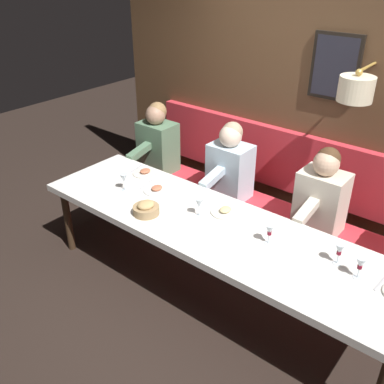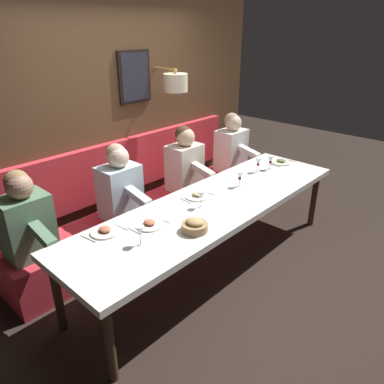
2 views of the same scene
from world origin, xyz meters
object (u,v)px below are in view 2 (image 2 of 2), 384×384
object	(u,v)px
wine_glass_1	(258,162)
bread_bowl	(195,226)
dining_table	(214,207)
wine_glass_3	(201,196)
wine_glass_4	(240,176)
diner_near	(185,161)
diner_nearest	(232,144)
wine_glass_2	(140,232)
wine_glass_0	(270,160)
diner_far	(25,218)
diner_middle	(120,184)

from	to	relation	value
wine_glass_1	bread_bowl	world-z (taller)	wine_glass_1
dining_table	wine_glass_3	distance (m)	0.24
wine_glass_3	wine_glass_4	world-z (taller)	same
diner_near	diner_nearest	bearing A→B (deg)	-90.00
dining_table	diner_nearest	distance (m)	1.69
dining_table	diner_nearest	size ratio (longest dim) A/B	4.08
dining_table	wine_glass_4	bearing A→B (deg)	-84.13
wine_glass_3	wine_glass_2	bearing A→B (deg)	95.82
diner_nearest	diner_near	world-z (taller)	same
wine_glass_1	diner_near	bearing A→B (deg)	31.83
diner_nearest	wine_glass_0	size ratio (longest dim) A/B	4.82
diner_near	diner_far	xyz separation A→B (m)	(0.00, 1.95, 0.00)
wine_glass_0	wine_glass_2	bearing A→B (deg)	93.86
wine_glass_2	wine_glass_4	size ratio (longest dim) A/B	1.00
diner_nearest	wine_glass_3	distance (m)	1.82
wine_glass_2	bread_bowl	bearing A→B (deg)	-110.93
diner_nearest	wine_glass_4	size ratio (longest dim) A/B	4.82
diner_far	bread_bowl	size ratio (longest dim) A/B	3.60
dining_table	wine_glass_2	size ratio (longest dim) A/B	19.68
dining_table	wine_glass_0	bearing A→B (deg)	-85.77
wine_glass_4	wine_glass_3	bearing A→B (deg)	92.23
diner_far	wine_glass_2	size ratio (longest dim) A/B	4.82
wine_glass_4	diner_far	bearing A→B (deg)	66.46
diner_nearest	wine_glass_2	size ratio (longest dim) A/B	4.82
diner_nearest	wine_glass_1	bearing A→B (deg)	147.43
wine_glass_2	wine_glass_3	world-z (taller)	same
diner_near	wine_glass_0	world-z (taller)	diner_near
diner_near	wine_glass_1	world-z (taller)	diner_near
bread_bowl	diner_nearest	bearing A→B (deg)	-60.61
diner_middle	wine_glass_4	size ratio (longest dim) A/B	4.82
dining_table	bread_bowl	size ratio (longest dim) A/B	14.67
wine_glass_2	wine_glass_3	distance (m)	0.81
wine_glass_0	diner_middle	bearing A→B (deg)	63.38
diner_near	diner_far	distance (m)	1.95
wine_glass_2	bread_bowl	size ratio (longest dim) A/B	0.75
diner_near	wine_glass_1	xyz separation A→B (m)	(-0.74, -0.46, 0.04)
dining_table	wine_glass_4	distance (m)	0.51
wine_glass_1	wine_glass_4	size ratio (longest dim) A/B	1.00
dining_table	wine_glass_2	bearing A→B (deg)	93.42
wine_glass_3	diner_nearest	bearing A→B (deg)	-61.88
wine_glass_3	bread_bowl	world-z (taller)	wine_glass_3
diner_middle	wine_glass_4	world-z (taller)	diner_middle
diner_nearest	bread_bowl	distance (m)	2.26
diner_middle	bread_bowl	distance (m)	1.11
dining_table	diner_near	distance (m)	1.03
diner_nearest	wine_glass_4	distance (m)	1.28
wine_glass_2	diner_far	bearing A→B (deg)	26.57
diner_middle	wine_glass_3	bearing A→B (deg)	-161.32
diner_far	wine_glass_3	size ratio (longest dim) A/B	4.82
diner_far	wine_glass_1	world-z (taller)	diner_far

